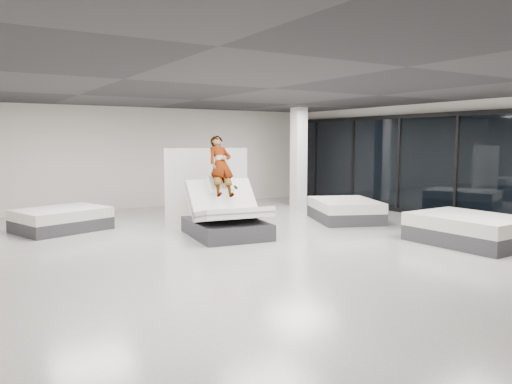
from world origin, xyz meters
TOP-DOWN VIEW (x-y plane):
  - room at (0.00, 0.00)m, footprint 14.00×14.04m
  - hero_bed at (-0.36, 1.29)m, footprint 1.80×2.23m
  - person at (-0.31, 1.62)m, footprint 0.78×1.60m
  - remote at (-0.14, 1.25)m, footprint 0.07×0.15m
  - divider_panel at (0.00, 3.03)m, footprint 2.13×0.54m
  - flat_bed_right_far at (3.40, 1.56)m, footprint 2.22×2.50m
  - flat_bed_right_near at (3.60, -2.09)m, footprint 1.73×2.26m
  - flat_bed_left_far at (-3.40, 3.98)m, footprint 2.33×2.02m
  - column at (4.00, 4.50)m, footprint 0.40×0.40m
  - storefront_glazing at (5.90, 0.00)m, footprint 0.12×13.40m

SIDE VIEW (x-z plane):
  - flat_bed_left_far at x=-3.40m, z-range 0.00..0.54m
  - flat_bed_right_far at x=3.40m, z-range 0.00..0.57m
  - flat_bed_right_near at x=3.60m, z-range 0.00..0.61m
  - hero_bed at x=-0.36m, z-range -0.28..1.08m
  - divider_panel at x=0.00m, z-range 0.00..1.96m
  - remote at x=-0.14m, z-range 1.07..1.14m
  - person at x=-0.31m, z-range 0.69..1.87m
  - storefront_glazing at x=5.90m, z-range -0.01..2.91m
  - room at x=0.00m, z-range 0.00..3.20m
  - column at x=4.00m, z-range 0.00..3.20m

